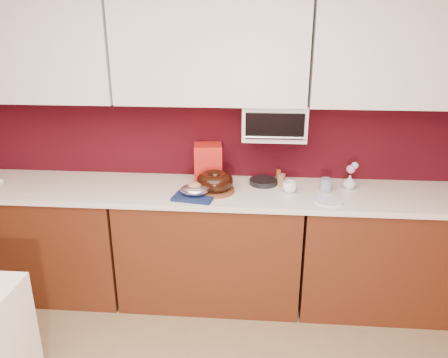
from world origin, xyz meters
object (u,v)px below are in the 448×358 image
(blue_jar, at_px, (326,185))
(flower_vase, at_px, (350,181))
(foil_ham_nest, at_px, (195,190))
(pandoro_box, at_px, (208,162))
(bundt_cake, at_px, (215,181))
(toaster_oven, at_px, (274,121))
(coffee_mug, at_px, (289,186))

(blue_jar, relative_size, flower_vase, 0.83)
(foil_ham_nest, relative_size, pandoro_box, 0.70)
(bundt_cake, height_order, flower_vase, bundt_cake)
(bundt_cake, xyz_separation_m, blue_jar, (0.79, 0.08, -0.03))
(foil_ham_nest, bearing_deg, flower_vase, 13.21)
(pandoro_box, bearing_deg, blue_jar, -17.80)
(toaster_oven, distance_m, foil_ham_nest, 0.75)
(pandoro_box, bearing_deg, foil_ham_nest, -105.52)
(toaster_oven, distance_m, pandoro_box, 0.59)
(pandoro_box, xyz_separation_m, flower_vase, (1.04, -0.10, -0.08))
(foil_ham_nest, height_order, blue_jar, blue_jar)
(coffee_mug, bearing_deg, pandoro_box, 160.77)
(foil_ham_nest, distance_m, coffee_mug, 0.67)
(bundt_cake, distance_m, coffee_mug, 0.53)
(coffee_mug, distance_m, blue_jar, 0.27)
(blue_jar, height_order, flower_vase, flower_vase)
(foil_ham_nest, xyz_separation_m, pandoro_box, (0.05, 0.35, 0.09))
(toaster_oven, height_order, coffee_mug, toaster_oven)
(coffee_mug, height_order, flower_vase, flower_vase)
(toaster_oven, bearing_deg, flower_vase, -6.34)
(coffee_mug, bearing_deg, flower_vase, 14.53)
(bundt_cake, xyz_separation_m, foil_ham_nest, (-0.13, -0.11, -0.03))
(pandoro_box, bearing_deg, bundt_cake, -79.63)
(coffee_mug, bearing_deg, foil_ham_nest, -167.68)
(toaster_oven, xyz_separation_m, foil_ham_nest, (-0.54, -0.32, -0.42))
(bundt_cake, height_order, coffee_mug, bundt_cake)
(coffee_mug, bearing_deg, blue_jar, 9.77)
(pandoro_box, bearing_deg, coffee_mug, -26.20)
(pandoro_box, relative_size, blue_jar, 2.96)
(coffee_mug, bearing_deg, bundt_cake, -176.48)
(toaster_oven, bearing_deg, blue_jar, -18.89)
(coffee_mug, relative_size, blue_jar, 1.03)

